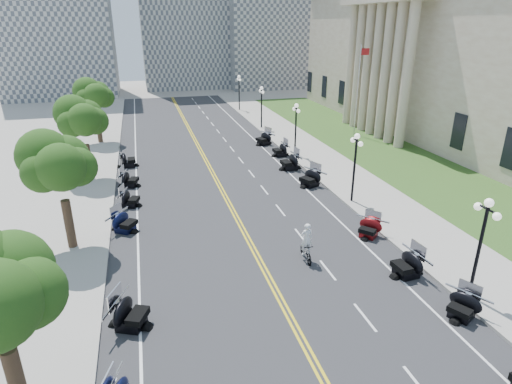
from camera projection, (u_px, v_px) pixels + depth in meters
ground at (250, 243)px, 25.26m from camera, size 160.00×160.00×0.00m
road at (219, 185)px, 34.23m from camera, size 16.00×90.00×0.01m
centerline_yellow_a at (218, 185)px, 34.20m from camera, size 0.12×90.00×0.00m
centerline_yellow_b at (221, 185)px, 34.26m from camera, size 0.12×90.00×0.00m
edge_line_north at (294, 178)px, 35.78m from camera, size 0.12×90.00×0.00m
edge_line_south at (137, 193)px, 32.68m from camera, size 0.12×90.00×0.00m
lane_dash_4 at (365, 317)px, 18.85m from camera, size 0.12×2.00×0.00m
lane_dash_5 at (328, 270)px, 22.44m from camera, size 0.12×2.00×0.00m
lane_dash_6 at (301, 236)px, 26.03m from camera, size 0.12×2.00×0.00m
lane_dash_7 at (280, 210)px, 29.62m from camera, size 0.12×2.00×0.00m
lane_dash_8 at (264, 190)px, 33.21m from camera, size 0.12×2.00×0.00m
lane_dash_9 at (251, 174)px, 36.80m from camera, size 0.12×2.00×0.00m
lane_dash_10 at (241, 160)px, 40.39m from camera, size 0.12×2.00×0.00m
lane_dash_11 at (232, 149)px, 43.98m from camera, size 0.12×2.00×0.00m
lane_dash_12 at (224, 139)px, 47.57m from camera, size 0.12×2.00×0.00m
lane_dash_13 at (218, 131)px, 51.16m from camera, size 0.12×2.00×0.00m
lane_dash_14 at (212, 124)px, 54.75m from camera, size 0.12×2.00×0.00m
lane_dash_15 at (207, 118)px, 58.34m from camera, size 0.12×2.00×0.00m
lane_dash_16 at (203, 112)px, 61.93m from camera, size 0.12×2.00×0.00m
lane_dash_17 at (199, 107)px, 65.52m from camera, size 0.12×2.00×0.00m
lane_dash_18 at (196, 103)px, 69.11m from camera, size 0.12×2.00×0.00m
lane_dash_19 at (193, 99)px, 72.70m from camera, size 0.12×2.00×0.00m
sidewalk_north at (339, 173)px, 36.74m from camera, size 5.00×90.00×0.15m
sidewalk_south at (80, 197)px, 31.67m from camera, size 5.00×90.00×0.15m
lawn at (367, 144)px, 45.63m from camera, size 9.00×60.00×0.10m
civic_building at (470, 52)px, 49.46m from camera, size 26.00×51.00×17.80m
distant_block_a at (55, 17)px, 71.77m from camera, size 18.00×14.00×26.00m
distant_block_b at (182, 7)px, 81.73m from camera, size 16.00×12.00×30.00m
distant_block_c at (276, 29)px, 84.87m from camera, size 20.00×14.00×22.00m
street_lamp_1 at (479, 250)px, 19.20m from camera, size 0.50×1.20×4.90m
street_lamp_2 at (354, 168)px, 29.97m from camera, size 0.50×1.20×4.90m
street_lamp_3 at (296, 130)px, 40.74m from camera, size 0.50×1.20×4.90m
street_lamp_4 at (261, 107)px, 51.51m from camera, size 0.50×1.20×4.90m
street_lamp_5 at (239, 93)px, 62.28m from camera, size 0.50×1.20×4.90m
flagpole at (357, 91)px, 47.51m from camera, size 1.10×0.20×10.00m
tree_2 at (60, 170)px, 22.88m from camera, size 4.80×4.80×9.20m
tree_3 at (83, 123)px, 33.66m from camera, size 4.80×4.80×9.20m
tree_4 at (95, 99)px, 44.43m from camera, size 4.80×4.80×9.20m
motorcycle_n_3 at (463, 305)px, 18.64m from camera, size 2.43×2.43×1.25m
motorcycle_n_4 at (407, 263)px, 21.72m from camera, size 2.17×2.17×1.42m
motorcycle_n_5 at (369, 227)px, 25.76m from camera, size 2.51×2.51×1.25m
motorcycle_n_7 at (310, 177)px, 33.75m from camera, size 2.81×2.81×1.48m
motorcycle_n_8 at (290, 161)px, 37.59m from camera, size 2.35×2.35×1.56m
motorcycle_n_9 at (280, 149)px, 41.43m from camera, size 2.13×2.13×1.40m
motorcycle_n_10 at (264, 138)px, 45.28m from camera, size 2.73×2.73×1.47m
motorcycle_s_4 at (130, 312)px, 18.02m from camera, size 2.76×2.76×1.46m
motorcycle_s_6 at (125, 221)px, 26.41m from camera, size 2.72×2.72×1.37m
motorcycle_s_7 at (130, 198)px, 30.02m from camera, size 2.30×2.30×1.28m
motorcycle_s_8 at (129, 179)px, 33.66m from camera, size 2.41×2.41×1.35m
motorcycle_s_9 at (128, 159)px, 38.30m from camera, size 2.19×2.19×1.49m
bicycle at (306, 251)px, 23.19m from camera, size 0.60×1.84×1.09m
cyclist_rider at (307, 227)px, 22.65m from camera, size 0.68×0.45×1.87m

